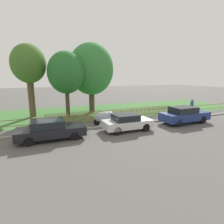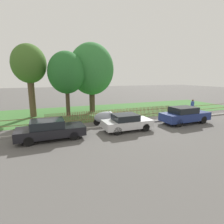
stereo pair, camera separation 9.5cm
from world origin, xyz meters
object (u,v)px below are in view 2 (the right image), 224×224
(covered_motorcycle, at_px, (105,117))
(tree_nearest_kerb, at_px, (29,65))
(parked_car_navy_estate, at_px, (185,115))
(tree_behind_motorcycle, at_px, (66,73))
(pedestrian_near_fence, at_px, (192,106))
(parked_car_silver_hatchback, at_px, (50,129))
(tree_mid_park, at_px, (91,69))
(parked_car_black_saloon, at_px, (127,122))

(covered_motorcycle, relative_size, tree_nearest_kerb, 0.28)
(parked_car_navy_estate, relative_size, tree_behind_motorcycle, 0.68)
(tree_nearest_kerb, xyz_separation_m, pedestrian_near_fence, (15.96, -5.19, -4.23))
(tree_nearest_kerb, bearing_deg, parked_car_silver_hatchback, -79.50)
(parked_car_silver_hatchback, height_order, tree_mid_park, tree_mid_park)
(tree_nearest_kerb, bearing_deg, pedestrian_near_fence, -18.02)
(parked_car_navy_estate, relative_size, covered_motorcycle, 2.21)
(tree_nearest_kerb, bearing_deg, covered_motorcycle, -42.86)
(parked_car_navy_estate, bearing_deg, tree_behind_motorcycle, 142.62)
(tree_mid_park, bearing_deg, covered_motorcycle, -93.66)
(parked_car_black_saloon, distance_m, tree_mid_park, 9.09)
(parked_car_black_saloon, bearing_deg, tree_behind_motorcycle, 117.65)
(parked_car_silver_hatchback, bearing_deg, tree_mid_park, 57.49)
(parked_car_navy_estate, distance_m, tree_mid_park, 10.95)
(tree_behind_motorcycle, relative_size, pedestrian_near_fence, 3.88)
(parked_car_black_saloon, relative_size, pedestrian_near_fence, 2.22)
(covered_motorcycle, bearing_deg, tree_nearest_kerb, 135.70)
(parked_car_navy_estate, relative_size, tree_mid_park, 0.58)
(tree_nearest_kerb, distance_m, tree_mid_park, 6.36)
(parked_car_black_saloon, xyz_separation_m, pedestrian_near_fence, (9.00, 2.51, 0.30))
(parked_car_black_saloon, xyz_separation_m, tree_behind_motorcycle, (-3.55, 6.69, 3.78))
(parked_car_black_saloon, distance_m, parked_car_navy_estate, 5.68)
(parked_car_silver_hatchback, xyz_separation_m, pedestrian_near_fence, (14.55, 2.44, 0.29))
(parked_car_black_saloon, xyz_separation_m, parked_car_navy_estate, (5.68, 0.08, 0.10))
(tree_nearest_kerb, distance_m, pedestrian_near_fence, 17.31)
(parked_car_black_saloon, height_order, tree_mid_park, tree_mid_park)
(parked_car_silver_hatchback, distance_m, tree_nearest_kerb, 8.99)
(tree_nearest_kerb, relative_size, tree_mid_park, 0.93)
(tree_mid_park, bearing_deg, parked_car_silver_hatchback, -121.74)
(parked_car_navy_estate, relative_size, tree_nearest_kerb, 0.62)
(covered_motorcycle, bearing_deg, tree_behind_motorcycle, 118.07)
(covered_motorcycle, distance_m, tree_behind_motorcycle, 6.41)
(parked_car_black_saloon, height_order, tree_behind_motorcycle, tree_behind_motorcycle)
(tree_mid_park, bearing_deg, tree_behind_motorcycle, -155.31)
(tree_behind_motorcycle, xyz_separation_m, tree_mid_park, (2.94, 1.35, 0.43))
(parked_car_silver_hatchback, bearing_deg, pedestrian_near_fence, 8.77)
(tree_mid_park, height_order, pedestrian_near_fence, tree_mid_park)
(tree_behind_motorcycle, xyz_separation_m, pedestrian_near_fence, (12.56, -4.18, -3.48))
(parked_car_black_saloon, distance_m, covered_motorcycle, 2.38)
(parked_car_navy_estate, bearing_deg, tree_nearest_kerb, 147.11)
(tree_nearest_kerb, bearing_deg, parked_car_navy_estate, -31.09)
(parked_car_black_saloon, distance_m, pedestrian_near_fence, 9.35)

